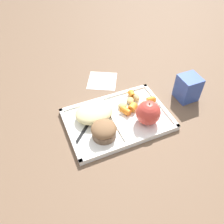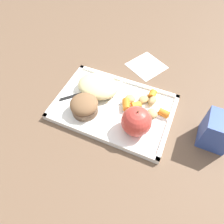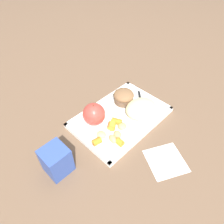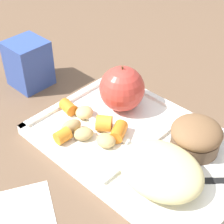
{
  "view_description": "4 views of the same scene",
  "coord_description": "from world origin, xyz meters",
  "px_view_note": "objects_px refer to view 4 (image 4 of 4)",
  "views": [
    {
      "loc": [
        0.23,
        0.48,
        0.6
      ],
      "look_at": [
        0.01,
        -0.02,
        0.03
      ],
      "focal_mm": 37.61,
      "sensor_mm": 36.0,
      "label": 1
    },
    {
      "loc": [
        -0.14,
        0.34,
        0.5
      ],
      "look_at": [
        -0.01,
        0.03,
        0.03
      ],
      "focal_mm": 32.5,
      "sensor_mm": 36.0,
      "label": 2
    },
    {
      "loc": [
        -0.4,
        -0.35,
        0.57
      ],
      "look_at": [
        -0.03,
        0.02,
        0.05
      ],
      "focal_mm": 32.93,
      "sensor_mm": 36.0,
      "label": 3
    },
    {
      "loc": [
        0.25,
        -0.33,
        0.4
      ],
      "look_at": [
        -0.06,
        -0.01,
        0.05
      ],
      "focal_mm": 55.91,
      "sensor_mm": 36.0,
      "label": 4
    }
  ],
  "objects_px": {
    "lunch_tray": "(140,145)",
    "bran_muffin": "(196,136)",
    "green_apple": "(122,89)",
    "milk_carton": "(29,64)",
    "plastic_fork": "(189,181)"
  },
  "relations": [
    {
      "from": "lunch_tray",
      "to": "milk_carton",
      "type": "relative_size",
      "value": 3.66
    },
    {
      "from": "lunch_tray",
      "to": "green_apple",
      "type": "relative_size",
      "value": 4.04
    },
    {
      "from": "bran_muffin",
      "to": "milk_carton",
      "type": "distance_m",
      "value": 0.36
    },
    {
      "from": "green_apple",
      "to": "bran_muffin",
      "type": "height_order",
      "value": "green_apple"
    },
    {
      "from": "milk_carton",
      "to": "green_apple",
      "type": "bearing_deg",
      "value": 16.09
    },
    {
      "from": "plastic_fork",
      "to": "milk_carton",
      "type": "xyz_separation_m",
      "value": [
        -0.39,
        0.01,
        0.03
      ]
    },
    {
      "from": "plastic_fork",
      "to": "milk_carton",
      "type": "bearing_deg",
      "value": 179.18
    },
    {
      "from": "plastic_fork",
      "to": "green_apple",
      "type": "bearing_deg",
      "value": 161.53
    },
    {
      "from": "green_apple",
      "to": "bran_muffin",
      "type": "bearing_deg",
      "value": -0.0
    },
    {
      "from": "green_apple",
      "to": "milk_carton",
      "type": "relative_size",
      "value": 0.91
    },
    {
      "from": "lunch_tray",
      "to": "bran_muffin",
      "type": "bearing_deg",
      "value": 35.14
    },
    {
      "from": "lunch_tray",
      "to": "green_apple",
      "type": "xyz_separation_m",
      "value": [
        -0.08,
        0.05,
        0.05
      ]
    },
    {
      "from": "plastic_fork",
      "to": "bran_muffin",
      "type": "bearing_deg",
      "value": 117.85
    },
    {
      "from": "lunch_tray",
      "to": "green_apple",
      "type": "distance_m",
      "value": 0.11
    },
    {
      "from": "green_apple",
      "to": "milk_carton",
      "type": "xyz_separation_m",
      "value": [
        -0.2,
        -0.06,
        -0.01
      ]
    }
  ]
}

